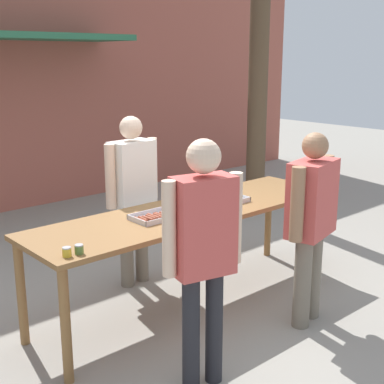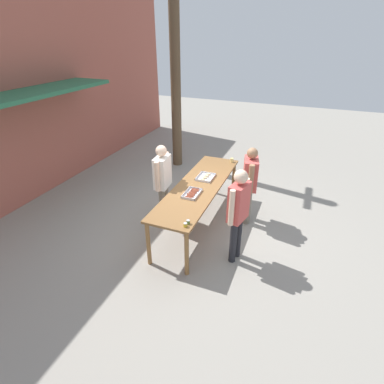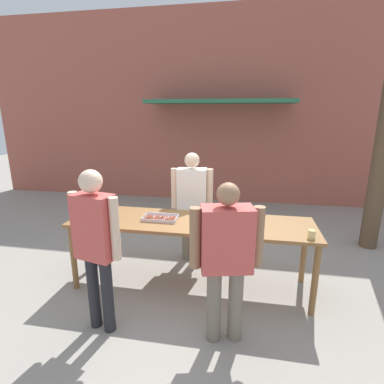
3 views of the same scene
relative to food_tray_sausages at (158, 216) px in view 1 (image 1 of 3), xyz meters
name	(u,v)px [view 1 (image 1 of 3)]	position (x,y,z in m)	size (l,w,h in m)	color
ground_plane	(192,303)	(0.39, 0.02, -0.90)	(24.00, 24.00, 0.00)	gray
serving_table	(192,218)	(0.39, 0.02, -0.10)	(2.97, 0.81, 0.88)	brown
food_tray_sausages	(158,216)	(0.00, 0.00, 0.00)	(0.43, 0.26, 0.04)	silver
food_tray_buns	(223,200)	(0.74, 0.00, 0.00)	(0.41, 0.32, 0.05)	silver
condiment_jar_mustard	(67,252)	(-0.97, -0.28, 0.02)	(0.06, 0.06, 0.06)	gold
condiment_jar_ketchup	(79,249)	(-0.88, -0.29, 0.02)	(0.06, 0.06, 0.06)	#567A38
beer_cup	(314,185)	(1.73, -0.27, 0.03)	(0.08, 0.08, 0.09)	#DBC67A
person_server_behind_table	(133,187)	(0.27, 0.72, 0.07)	(0.60, 0.27, 1.63)	#756B5B
person_customer_holding_hotdog	(203,244)	(-0.37, -0.94, 0.11)	(0.55, 0.30, 1.67)	#232328
person_customer_with_cup	(311,214)	(0.88, -0.86, 0.03)	(0.66, 0.36, 1.59)	#756B5B
utility_pole	(261,0)	(3.08, 1.69, 1.97)	(1.10, 0.27, 5.63)	brown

